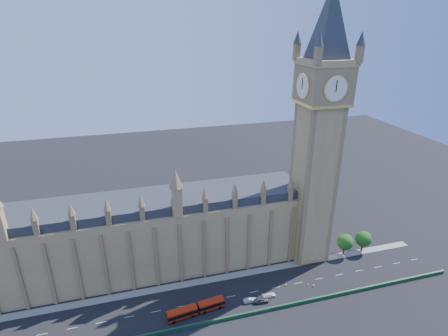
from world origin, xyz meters
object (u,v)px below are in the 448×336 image
object	(u,v)px
car_grey	(261,300)
red_bus	(196,309)
car_silver	(250,300)
car_white	(269,295)

from	to	relation	value
car_grey	red_bus	bearing A→B (deg)	93.05
car_grey	car_silver	world-z (taller)	car_grey
red_bus	car_white	xyz separation A→B (m)	(24.10, 0.53, -0.95)
car_grey	car_silver	bearing A→B (deg)	78.38
car_grey	car_white	bearing A→B (deg)	-57.60
car_grey	car_white	xyz separation A→B (m)	(3.27, 1.62, -0.15)
car_silver	car_white	size ratio (longest dim) A/B	0.94
red_bus	car_grey	xyz separation A→B (m)	(20.83, -1.09, -0.80)
red_bus	car_grey	world-z (taller)	red_bus
car_white	car_grey	bearing A→B (deg)	111.40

